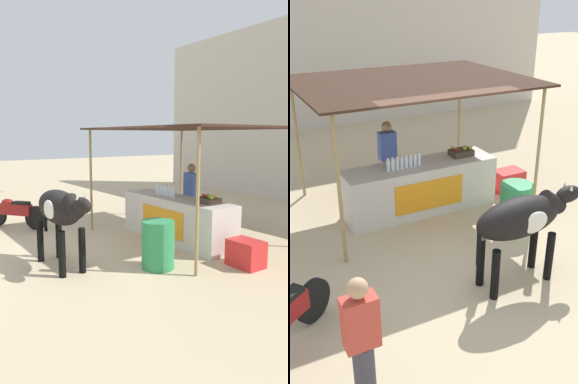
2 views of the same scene
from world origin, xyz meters
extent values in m
plane|color=tan|center=(0.00, 0.00, 0.00)|extent=(60.00, 60.00, 0.00)
cube|color=beige|center=(0.00, 8.92, 3.20)|extent=(16.00, 0.50, 6.39)
cube|color=beige|center=(0.00, 2.20, 0.48)|extent=(3.00, 0.80, 0.96)
cube|color=orange|center=(0.00, 1.79, 0.48)|extent=(1.40, 0.02, 0.58)
cube|color=#382319|center=(0.00, 2.50, 2.47)|extent=(4.20, 3.20, 0.04)
cylinder|color=#997F51|center=(-1.89, 1.06, 1.24)|extent=(0.06, 0.06, 2.47)
cylinder|color=#997F51|center=(1.89, 1.06, 1.24)|extent=(0.06, 0.06, 2.47)
cylinder|color=#997F51|center=(-1.89, 3.94, 1.24)|extent=(0.06, 0.06, 2.47)
cylinder|color=#997F51|center=(1.89, 3.94, 1.24)|extent=(0.06, 0.06, 2.47)
cylinder|color=silver|center=(-0.67, 2.15, 1.07)|extent=(0.07, 0.07, 0.22)
cylinder|color=white|center=(-0.67, 2.15, 1.19)|extent=(0.04, 0.04, 0.03)
cylinder|color=silver|center=(-0.58, 2.15, 1.07)|extent=(0.07, 0.07, 0.22)
cylinder|color=white|center=(-0.58, 2.15, 1.19)|extent=(0.04, 0.04, 0.03)
cylinder|color=silver|center=(-0.48, 2.15, 1.07)|extent=(0.07, 0.07, 0.22)
cylinder|color=white|center=(-0.48, 2.15, 1.19)|extent=(0.04, 0.04, 0.03)
cylinder|color=silver|center=(-0.40, 2.15, 1.07)|extent=(0.07, 0.07, 0.22)
cylinder|color=white|center=(-0.40, 2.15, 1.19)|extent=(0.04, 0.04, 0.03)
cylinder|color=silver|center=(-0.30, 2.15, 1.07)|extent=(0.07, 0.07, 0.22)
cylinder|color=white|center=(-0.30, 2.15, 1.19)|extent=(0.04, 0.04, 0.03)
cylinder|color=silver|center=(-0.21, 2.15, 1.07)|extent=(0.07, 0.07, 0.22)
cylinder|color=white|center=(-0.21, 2.15, 1.19)|extent=(0.04, 0.04, 0.03)
cylinder|color=silver|center=(-0.12, 2.15, 1.07)|extent=(0.07, 0.07, 0.22)
cylinder|color=white|center=(-0.12, 2.15, 1.19)|extent=(0.04, 0.04, 0.03)
cylinder|color=silver|center=(-0.03, 2.15, 1.07)|extent=(0.07, 0.07, 0.22)
cylinder|color=white|center=(-0.03, 2.15, 1.19)|extent=(0.04, 0.04, 0.03)
cube|color=#3F3326|center=(0.94, 2.25, 1.02)|extent=(0.44, 0.32, 0.12)
sphere|color=#B21E19|center=(0.81, 2.24, 1.11)|extent=(0.08, 0.08, 0.08)
sphere|color=orange|center=(1.06, 2.29, 1.11)|extent=(0.08, 0.08, 0.08)
sphere|color=#8CB22D|center=(0.81, 2.36, 1.11)|extent=(0.08, 0.08, 0.08)
sphere|color=#8CB22D|center=(1.00, 2.22, 1.11)|extent=(0.08, 0.08, 0.08)
sphere|color=#8CB22D|center=(1.03, 2.28, 1.11)|extent=(0.08, 0.08, 0.08)
sphere|color=#8CB22D|center=(1.11, 2.17, 1.11)|extent=(0.08, 0.08, 0.08)
cylinder|color=#383842|center=(-0.35, 2.95, 0.44)|extent=(0.22, 0.22, 0.88)
cube|color=#3F59A5|center=(-0.35, 2.95, 1.16)|extent=(0.34, 0.20, 0.56)
sphere|color=#8C6647|center=(-0.35, 2.95, 1.55)|extent=(0.20, 0.20, 0.20)
cube|color=red|center=(2.05, 2.10, 0.24)|extent=(0.60, 0.44, 0.48)
cylinder|color=#2D8C51|center=(1.22, 0.77, 0.42)|extent=(0.58, 0.58, 0.85)
ellipsoid|color=black|center=(0.18, -0.61, 1.08)|extent=(1.41, 0.54, 0.60)
cylinder|color=black|center=(0.67, -0.42, 0.39)|extent=(0.12, 0.12, 0.78)
cylinder|color=black|center=(0.67, -0.78, 0.39)|extent=(0.12, 0.12, 0.78)
cylinder|color=black|center=(-0.31, -0.44, 0.39)|extent=(0.12, 0.12, 0.78)
cylinder|color=black|center=(-0.31, -0.80, 0.39)|extent=(0.12, 0.12, 0.78)
cylinder|color=black|center=(0.78, -0.60, 1.19)|extent=(0.45, 0.25, 0.41)
ellipsoid|color=black|center=(1.08, -0.60, 1.25)|extent=(0.44, 0.23, 0.26)
cone|color=beige|center=(1.05, -0.53, 1.39)|extent=(0.05, 0.05, 0.10)
cone|color=beige|center=(1.06, -0.67, 1.39)|extent=(0.05, 0.05, 0.10)
cylinder|color=black|center=(-0.48, -0.62, 0.81)|extent=(0.06, 0.06, 0.60)
ellipsoid|color=silver|center=(0.28, -0.83, 1.08)|extent=(0.44, 0.11, 0.32)
cylinder|color=black|center=(-2.67, -0.07, 0.30)|extent=(0.53, 0.42, 0.60)
cylinder|color=#383842|center=(-2.54, -1.73, 0.44)|extent=(0.22, 0.22, 0.88)
cube|color=#BF3F33|center=(-2.54, -1.73, 1.16)|extent=(0.34, 0.20, 0.56)
sphere|color=tan|center=(-2.54, -1.73, 1.55)|extent=(0.20, 0.20, 0.20)
camera|label=1|loc=(6.28, -3.06, 2.31)|focal=35.00mm
camera|label=2|loc=(-3.46, -5.00, 4.03)|focal=42.00mm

